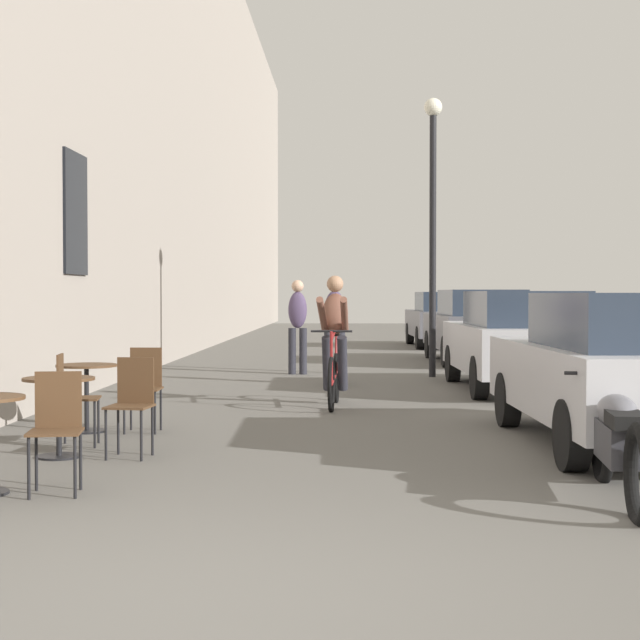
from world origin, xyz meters
TOP-DOWN VIEW (x-y plane):
  - ground_plane at (0.00, 0.00)m, footprint 88.00×88.00m
  - building_facade_left at (-3.45, 14.00)m, footprint 0.54×68.00m
  - cafe_chair_near_toward_street at (-1.53, 2.56)m, footprint 0.43×0.43m
  - cafe_table_mid at (-1.97, 4.11)m, footprint 0.64×0.64m
  - cafe_chair_mid_toward_street at (-1.33, 4.19)m, footprint 0.42×0.42m
  - cafe_chair_mid_toward_wall at (-2.05, 4.77)m, footprint 0.43×0.43m
  - cafe_table_far at (-2.16, 5.74)m, footprint 0.64×0.64m
  - cafe_chair_far_toward_street at (-1.56, 5.82)m, footprint 0.38×0.38m
  - cyclist_on_bicycle at (0.44, 8.30)m, footprint 0.52×1.76m
  - pedestrian_near at (0.39, 11.25)m, footprint 0.35×0.25m
  - pedestrian_mid at (-0.31, 13.30)m, footprint 0.34×0.25m
  - street_lamp at (2.10, 12.79)m, footprint 0.32×0.32m
  - parked_car_nearest at (3.22, 4.83)m, footprint 1.87×4.21m
  - parked_car_second at (3.20, 10.37)m, footprint 1.88×4.28m
  - parked_car_third at (3.35, 16.36)m, footprint 1.97×4.42m
  - parked_car_fourth at (3.25, 22.67)m, footprint 1.92×4.32m
  - parked_motorcycle at (2.57, 2.46)m, footprint 0.62×2.15m

SIDE VIEW (x-z plane):
  - ground_plane at x=0.00m, z-range 0.00..0.00m
  - parked_motorcycle at x=2.57m, z-range -0.05..0.86m
  - cafe_chair_near_toward_street at x=-1.53m, z-range 0.07..0.96m
  - cafe_chair_mid_toward_street at x=-1.33m, z-range 0.07..0.96m
  - cafe_chair_mid_toward_wall at x=-2.05m, z-range 0.07..0.96m
  - cafe_chair_far_toward_street at x=-1.56m, z-range 0.07..0.96m
  - cafe_table_mid at x=-1.97m, z-range 0.16..0.88m
  - cafe_table_far at x=-2.16m, z-range 0.16..0.88m
  - parked_car_nearest at x=3.22m, z-range 0.03..1.51m
  - parked_car_second at x=3.20m, z-range 0.03..1.53m
  - parked_car_fourth at x=3.25m, z-range 0.03..1.54m
  - parked_car_third at x=3.35m, z-range 0.03..1.58m
  - cyclist_on_bicycle at x=0.44m, z-range -0.06..1.68m
  - pedestrian_mid at x=-0.31m, z-range 0.11..1.83m
  - pedestrian_near at x=0.39m, z-range 0.11..1.84m
  - street_lamp at x=2.10m, z-range 0.66..5.56m
  - building_facade_left at x=-3.45m, z-range 0.00..12.23m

